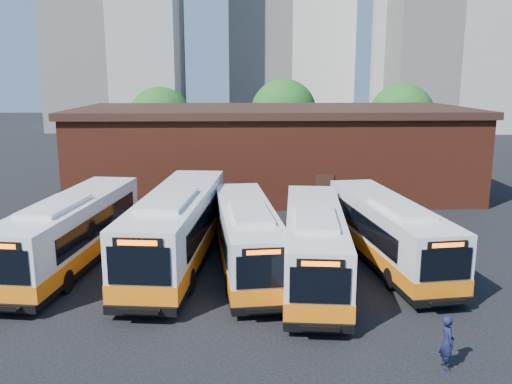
{
  "coord_description": "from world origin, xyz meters",
  "views": [
    {
      "loc": [
        -2.66,
        -20.32,
        8.74
      ],
      "look_at": [
        -1.8,
        4.37,
        3.38
      ],
      "focal_mm": 38.0,
      "sensor_mm": 36.0,
      "label": 1
    }
  ],
  "objects_px": {
    "transit_worker": "(447,342)",
    "bus_farwest": "(72,234)",
    "bus_mideast": "(314,247)",
    "bus_midwest": "(247,239)",
    "bus_west": "(177,230)",
    "bus_east": "(388,234)"
  },
  "relations": [
    {
      "from": "bus_farwest",
      "to": "bus_west",
      "type": "relative_size",
      "value": 0.93
    },
    {
      "from": "bus_west",
      "to": "bus_mideast",
      "type": "bearing_deg",
      "value": -12.99
    },
    {
      "from": "bus_farwest",
      "to": "bus_west",
      "type": "xyz_separation_m",
      "value": [
        4.87,
        -0.0,
        0.12
      ]
    },
    {
      "from": "bus_west",
      "to": "bus_east",
      "type": "height_order",
      "value": "bus_west"
    },
    {
      "from": "bus_midwest",
      "to": "bus_east",
      "type": "relative_size",
      "value": 0.98
    },
    {
      "from": "bus_midwest",
      "to": "transit_worker",
      "type": "bearing_deg",
      "value": -61.48
    },
    {
      "from": "bus_midwest",
      "to": "bus_mideast",
      "type": "bearing_deg",
      "value": -29.76
    },
    {
      "from": "bus_midwest",
      "to": "bus_east",
      "type": "bearing_deg",
      "value": -0.55
    },
    {
      "from": "bus_midwest",
      "to": "bus_mideast",
      "type": "height_order",
      "value": "bus_mideast"
    },
    {
      "from": "bus_mideast",
      "to": "transit_worker",
      "type": "height_order",
      "value": "bus_mideast"
    },
    {
      "from": "transit_worker",
      "to": "bus_farwest",
      "type": "bearing_deg",
      "value": 54.72
    },
    {
      "from": "bus_mideast",
      "to": "bus_east",
      "type": "height_order",
      "value": "bus_mideast"
    },
    {
      "from": "bus_east",
      "to": "transit_worker",
      "type": "xyz_separation_m",
      "value": [
        -0.73,
        -9.37,
        -0.58
      ]
    },
    {
      "from": "bus_farwest",
      "to": "bus_midwest",
      "type": "relative_size",
      "value": 1.07
    },
    {
      "from": "bus_midwest",
      "to": "bus_east",
      "type": "xyz_separation_m",
      "value": [
        6.61,
        0.53,
        0.02
      ]
    },
    {
      "from": "bus_farwest",
      "to": "bus_west",
      "type": "height_order",
      "value": "bus_west"
    },
    {
      "from": "transit_worker",
      "to": "bus_west",
      "type": "bearing_deg",
      "value": 42.72
    },
    {
      "from": "bus_farwest",
      "to": "bus_mideast",
      "type": "relative_size",
      "value": 1.04
    },
    {
      "from": "bus_west",
      "to": "transit_worker",
      "type": "relative_size",
      "value": 7.88
    },
    {
      "from": "bus_mideast",
      "to": "transit_worker",
      "type": "bearing_deg",
      "value": -62.12
    },
    {
      "from": "bus_mideast",
      "to": "transit_worker",
      "type": "relative_size",
      "value": 7.02
    },
    {
      "from": "bus_west",
      "to": "bus_mideast",
      "type": "xyz_separation_m",
      "value": [
        6.14,
        -2.13,
        -0.18
      ]
    }
  ]
}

